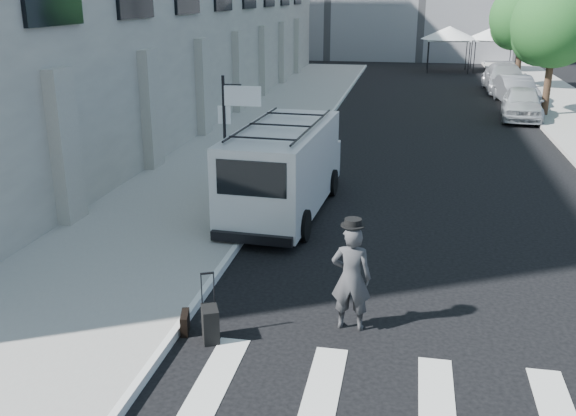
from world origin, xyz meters
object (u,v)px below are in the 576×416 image
at_px(suitcase, 210,324).
at_px(parked_car_a, 522,103).
at_px(businessman, 351,278).
at_px(cargo_van, 284,168).
at_px(parked_car_b, 516,90).
at_px(parked_car_c, 505,78).
at_px(briefcase, 185,322).

relative_size(suitcase, parked_car_a, 0.26).
relative_size(businessman, cargo_van, 0.30).
bearing_deg(parked_car_b, businessman, -109.03).
bearing_deg(parked_car_c, parked_car_a, -92.72).
xyz_separation_m(briefcase, parked_car_a, (8.40, 21.12, 0.57)).
distance_m(briefcase, parked_car_a, 22.74).
relative_size(briefcase, suitcase, 0.39).
relative_size(parked_car_b, parked_car_c, 0.81).
relative_size(briefcase, cargo_van, 0.07).
bearing_deg(parked_car_c, suitcase, -105.99).
relative_size(businessman, suitcase, 1.63).
relative_size(businessman, parked_car_a, 0.43).
height_order(briefcase, parked_car_b, parked_car_b).
distance_m(cargo_van, parked_car_b, 20.64).
xyz_separation_m(businessman, briefcase, (-2.70, -0.66, -0.75)).
bearing_deg(cargo_van, briefcase, -90.41).
bearing_deg(parked_car_b, suitcase, -113.14).
distance_m(businessman, cargo_van, 6.29).
height_order(briefcase, parked_car_a, parked_car_a).
bearing_deg(cargo_van, parked_car_a, 64.54).
height_order(parked_car_a, parked_car_b, parked_car_a).
distance_m(cargo_van, parked_car_a, 16.66).
relative_size(cargo_van, parked_car_c, 1.12).
bearing_deg(businessman, parked_car_c, -100.68).
xyz_separation_m(parked_car_a, parked_car_b, (0.30, 4.29, -0.02)).
xyz_separation_m(suitcase, cargo_van, (-0.10, 6.70, 0.87)).
xyz_separation_m(briefcase, suitcase, (0.51, -0.19, 0.13)).
relative_size(cargo_van, parked_car_a, 1.40).
bearing_deg(parked_car_c, cargo_van, -110.27).
xyz_separation_m(businessman, suitcase, (-2.19, -0.85, -0.62)).
relative_size(businessman, parked_car_b, 0.42).
xyz_separation_m(parked_car_a, parked_car_c, (0.30, 8.79, 0.05)).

